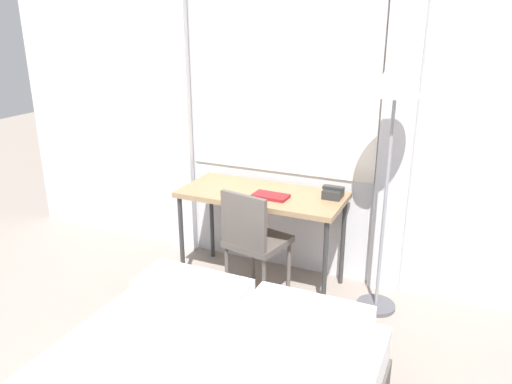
% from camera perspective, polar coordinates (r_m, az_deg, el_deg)
% --- Properties ---
extents(wall_back_with_window, '(5.76, 0.13, 2.70)m').
position_cam_1_polar(wall_back_with_window, '(3.94, 5.57, 9.14)').
color(wall_back_with_window, silver).
rests_on(wall_back_with_window, ground_plane).
extents(desk, '(1.26, 0.58, 0.78)m').
position_cam_1_polar(desk, '(3.84, 0.71, -0.96)').
color(desk, '#937551').
rests_on(desk, ground_plane).
extents(desk_chair, '(0.47, 0.47, 0.89)m').
position_cam_1_polar(desk_chair, '(3.68, -0.34, -5.22)').
color(desk_chair, '#59514C').
rests_on(desk_chair, ground_plane).
extents(standing_lamp, '(0.33, 0.33, 1.86)m').
position_cam_1_polar(standing_lamp, '(3.38, 15.59, 10.50)').
color(standing_lamp, '#4C4C51').
rests_on(standing_lamp, ground_plane).
extents(telephone, '(0.16, 0.15, 0.09)m').
position_cam_1_polar(telephone, '(3.74, 8.81, -0.08)').
color(telephone, '#2D2D2D').
rests_on(telephone, desk).
extents(book, '(0.27, 0.16, 0.02)m').
position_cam_1_polar(book, '(3.71, 1.69, -0.45)').
color(book, maroon).
rests_on(book, desk).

